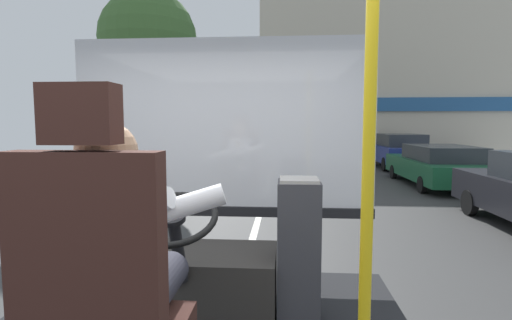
{
  "coord_description": "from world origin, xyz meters",
  "views": [
    {
      "loc": [
        0.52,
        -1.6,
        1.85
      ],
      "look_at": [
        0.27,
        1.62,
        1.55
      ],
      "focal_mm": 27.34,
      "sensor_mm": 36.0,
      "label": 1
    }
  ],
  "objects": [
    {
      "name": "street_tree",
      "position": [
        -3.12,
        8.71,
        4.01
      ],
      "size": [
        2.56,
        2.56,
        5.35
      ],
      "color": "#4C3828",
      "rests_on": "ground"
    },
    {
      "name": "windshield_panel",
      "position": [
        0.0,
        1.62,
        1.65
      ],
      "size": [
        2.5,
        0.08,
        1.48
      ],
      "color": "silver"
    },
    {
      "name": "bus_driver",
      "position": [
        -0.09,
        -0.25,
        1.38
      ],
      "size": [
        0.75,
        0.58,
        0.75
      ],
      "color": "#282833",
      "rests_on": "driver_seat"
    },
    {
      "name": "fare_box",
      "position": [
        0.6,
        0.79,
        1.06
      ],
      "size": [
        0.26,
        0.27,
        0.91
      ],
      "color": "#333338",
      "rests_on": "bus_floor"
    },
    {
      "name": "parked_car_green",
      "position": [
        5.08,
        10.29,
        0.62
      ],
      "size": [
        1.98,
        4.47,
        1.21
      ],
      "color": "#195633",
      "rests_on": "ground"
    },
    {
      "name": "parked_car_blue",
      "position": [
        5.26,
        15.03,
        0.73
      ],
      "size": [
        1.89,
        4.05,
        1.42
      ],
      "color": "navy",
      "rests_on": "ground"
    },
    {
      "name": "driver_seat",
      "position": [
        -0.09,
        -0.38,
        1.2
      ],
      "size": [
        0.48,
        0.48,
        1.37
      ],
      "color": "black",
      "rests_on": "bus_floor"
    },
    {
      "name": "parked_car_white",
      "position": [
        5.02,
        21.48,
        0.69
      ],
      "size": [
        1.99,
        3.88,
        1.33
      ],
      "color": "silver",
      "rests_on": "ground"
    },
    {
      "name": "shop_building",
      "position": [
        5.81,
        19.14,
        3.93
      ],
      "size": [
        12.96,
        5.73,
        7.86
      ],
      "color": "#BCB29E",
      "rests_on": "ground"
    },
    {
      "name": "ground",
      "position": [
        0.0,
        8.8,
        -0.02
      ],
      "size": [
        18.0,
        44.0,
        0.06
      ],
      "color": "#393939"
    },
    {
      "name": "handrail_pole",
      "position": [
        0.81,
        -0.22,
        1.57
      ],
      "size": [
        0.04,
        0.04,
        1.92
      ],
      "color": "gold",
      "rests_on": "bus_floor"
    },
    {
      "name": "steering_console",
      "position": [
        -0.09,
        0.87,
        0.83
      ],
      "size": [
        1.1,
        0.97,
        0.85
      ],
      "color": "#282623",
      "rests_on": "bus_floor"
    }
  ]
}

